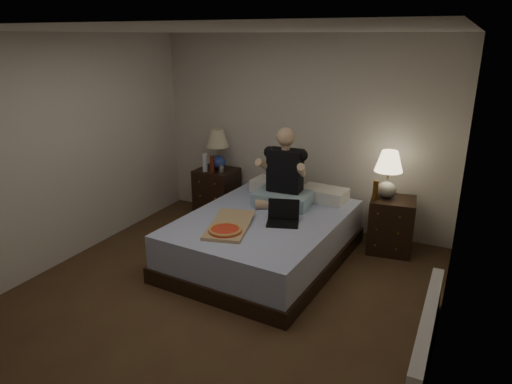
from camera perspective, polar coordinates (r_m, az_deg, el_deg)
The scene contains 18 objects.
floor at distance 4.61m, azimuth -5.04°, elevation -13.38°, with size 4.00×4.50×0.00m, color brown.
ceiling at distance 3.90m, azimuth -6.16°, elevation 19.44°, with size 4.00×4.50×0.00m, color white.
wall_back at distance 6.05m, azimuth 5.65°, elevation 7.34°, with size 4.00×2.50×0.00m, color silver.
wall_left at distance 5.37m, azimuth -24.15°, elevation 4.27°, with size 4.50×2.50×0.00m, color silver.
wall_right at distance 3.53m, azimuth 23.47°, elevation -2.76°, with size 4.50×2.50×0.00m, color silver.
bed at distance 5.24m, azimuth 1.02°, elevation -5.81°, with size 1.60×2.13×0.53m, color #5E73BC.
nightstand_left at distance 6.49m, azimuth -4.89°, elevation -0.11°, with size 0.53×0.48×0.69m, color black.
nightstand_right at distance 5.66m, azimuth 16.52°, elevation -3.99°, with size 0.51×0.46×0.66m, color black.
lamp_left at distance 6.35m, azimuth -4.83°, elevation 5.34°, with size 0.32×0.32×0.56m, color #283E95, non-canonical shape.
lamp_right at distance 5.49m, azimuth 16.16°, elevation 2.12°, with size 0.32×0.32×0.56m, color gray, non-canonical shape.
water_bottle at distance 6.28m, azimuth -6.41°, elevation 3.68°, with size 0.07×0.07×0.25m, color silver.
soda_can at distance 6.23m, azimuth -4.38°, elevation 2.91°, with size 0.07×0.07×0.10m, color #B7B7B2.
beer_bottle_left at distance 6.24m, azimuth -5.50°, elevation 3.51°, with size 0.06×0.06×0.23m, color #5E1E0D.
beer_bottle_right at distance 5.43m, azimuth 14.71°, elevation 0.23°, with size 0.06×0.06×0.23m, color #512F0B.
person at distance 5.35m, azimuth 3.50°, elevation 3.07°, with size 0.66×0.52×0.93m, color black, non-canonical shape.
laptop at distance 4.90m, azimuth 3.37°, elevation -2.73°, with size 0.34×0.28×0.24m, color black, non-canonical shape.
pizza_box at distance 4.68m, azimuth -3.88°, elevation -4.87°, with size 0.40×0.76×0.08m, color tan, non-canonical shape.
radiator at distance 4.05m, azimuth 20.49°, elevation -16.34°, with size 0.10×1.60×0.40m, color silver.
Camera 1 is at (2.05, -3.31, 2.46)m, focal length 32.00 mm.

